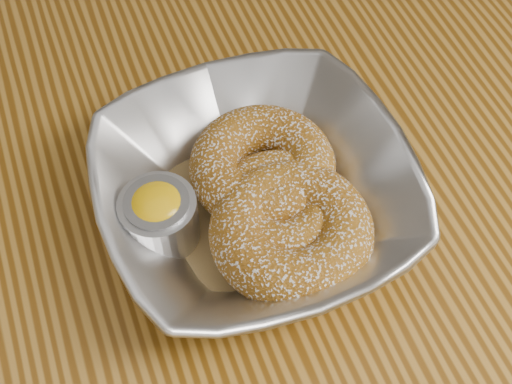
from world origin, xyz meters
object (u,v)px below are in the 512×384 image
object	(u,v)px
donut_extra	(279,207)
serving_bowl	(256,194)
donut_front	(291,232)
ramekin	(159,216)
table	(268,309)
donut_back	(262,166)

from	to	relation	value
donut_extra	serving_bowl	bearing A→B (deg)	124.71
donut_front	donut_extra	bearing A→B (deg)	89.29
donut_front	donut_extra	size ratio (longest dim) A/B	1.20
donut_front	ramekin	world-z (taller)	ramekin
donut_front	donut_extra	distance (m)	0.02
ramekin	serving_bowl	bearing A→B (deg)	-2.43
table	donut_back	world-z (taller)	donut_back
table	donut_extra	world-z (taller)	donut_extra
table	donut_extra	bearing A→B (deg)	53.36
donut_extra	ramekin	world-z (taller)	ramekin
table	ramekin	bearing A→B (deg)	152.01
donut_back	donut_extra	size ratio (longest dim) A/B	1.14
serving_bowl	donut_front	xyz separation A→B (m)	(0.01, -0.04, 0.00)
table	donut_back	distance (m)	0.14
donut_back	donut_extra	xyz separation A→B (m)	(-0.00, -0.04, -0.00)
table	ramekin	xyz separation A→B (m)	(-0.07, 0.04, 0.13)
table	donut_extra	distance (m)	0.13
donut_back	donut_front	xyz separation A→B (m)	(-0.00, -0.06, 0.00)
donut_extra	table	bearing A→B (deg)	-126.64
serving_bowl	donut_extra	distance (m)	0.02
serving_bowl	donut_back	bearing A→B (deg)	57.80
donut_back	serving_bowl	bearing A→B (deg)	-122.20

